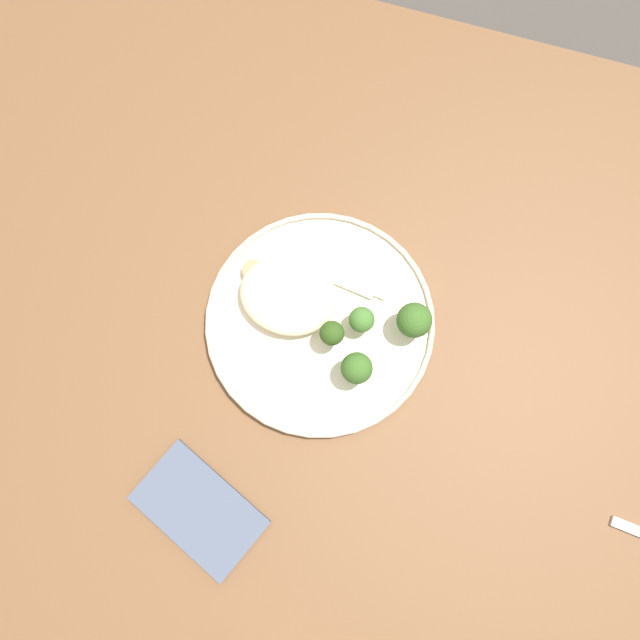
# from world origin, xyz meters

# --- Properties ---
(ground) EXTENTS (6.00, 6.00, 0.00)m
(ground) POSITION_xyz_m (0.00, 0.00, 0.00)
(ground) COLOR #47423D
(wooden_dining_table) EXTENTS (1.40, 1.00, 0.74)m
(wooden_dining_table) POSITION_xyz_m (0.00, 0.00, 0.66)
(wooden_dining_table) COLOR brown
(wooden_dining_table) RESTS_ON ground
(dinner_plate) EXTENTS (0.29, 0.29, 0.02)m
(dinner_plate) POSITION_xyz_m (-0.02, 0.02, 0.75)
(dinner_plate) COLOR beige
(dinner_plate) RESTS_ON wooden_dining_table
(noodle_bed) EXTENTS (0.12, 0.10, 0.04)m
(noodle_bed) POSITION_xyz_m (-0.07, 0.03, 0.77)
(noodle_bed) COLOR beige
(noodle_bed) RESTS_ON dinner_plate
(seared_scallop_center_golden) EXTENTS (0.04, 0.04, 0.02)m
(seared_scallop_center_golden) POSITION_xyz_m (-0.08, 0.03, 0.76)
(seared_scallop_center_golden) COLOR #E5C689
(seared_scallop_center_golden) RESTS_ON dinner_plate
(seared_scallop_large_seared) EXTENTS (0.03, 0.03, 0.01)m
(seared_scallop_large_seared) POSITION_xyz_m (-0.07, 0.00, 0.76)
(seared_scallop_large_seared) COLOR #E5C689
(seared_scallop_large_seared) RESTS_ON dinner_plate
(seared_scallop_on_noodles) EXTENTS (0.03, 0.03, 0.02)m
(seared_scallop_on_noodles) POSITION_xyz_m (-0.12, 0.05, 0.76)
(seared_scallop_on_noodles) COLOR #E5C689
(seared_scallop_on_noodles) RESTS_ON dinner_plate
(seared_scallop_tiny_bay) EXTENTS (0.03, 0.03, 0.02)m
(seared_scallop_tiny_bay) POSITION_xyz_m (-0.06, 0.07, 0.76)
(seared_scallop_tiny_bay) COLOR #E5C689
(seared_scallop_tiny_bay) RESTS_ON dinner_plate
(broccoli_floret_right_tilted) EXTENTS (0.03, 0.03, 0.04)m
(broccoli_floret_right_tilted) POSITION_xyz_m (0.03, 0.03, 0.78)
(broccoli_floret_right_tilted) COLOR #7A994C
(broccoli_floret_right_tilted) RESTS_ON dinner_plate
(broccoli_floret_left_leaning) EXTENTS (0.04, 0.04, 0.06)m
(broccoli_floret_left_leaning) POSITION_xyz_m (0.04, -0.03, 0.79)
(broccoli_floret_left_leaning) COLOR #7A994C
(broccoli_floret_left_leaning) RESTS_ON dinner_plate
(broccoli_floret_beside_noodles) EXTENTS (0.04, 0.04, 0.06)m
(broccoli_floret_beside_noodles) POSITION_xyz_m (0.09, 0.04, 0.79)
(broccoli_floret_beside_noodles) COLOR #89A356
(broccoli_floret_beside_noodles) RESTS_ON dinner_plate
(broccoli_floret_center_pile) EXTENTS (0.03, 0.03, 0.05)m
(broccoli_floret_center_pile) POSITION_xyz_m (-0.00, 0.00, 0.79)
(broccoli_floret_center_pile) COLOR #7A994C
(broccoli_floret_center_pile) RESTS_ON dinner_plate
(onion_sliver_pale_crescent) EXTENTS (0.06, 0.01, 0.00)m
(onion_sliver_pale_crescent) POSITION_xyz_m (0.01, 0.07, 0.75)
(onion_sliver_pale_crescent) COLOR silver
(onion_sliver_pale_crescent) RESTS_ON dinner_plate
(onion_sliver_short_strip) EXTENTS (0.04, 0.01, 0.00)m
(onion_sliver_short_strip) POSITION_xyz_m (0.03, 0.07, 0.75)
(onion_sliver_short_strip) COLOR silver
(onion_sliver_short_strip) RESTS_ON dinner_plate
(folded_napkin) EXTENTS (0.17, 0.14, 0.01)m
(folded_napkin) POSITION_xyz_m (-0.09, -0.24, 0.74)
(folded_napkin) COLOR #4C566B
(folded_napkin) RESTS_ON wooden_dining_table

